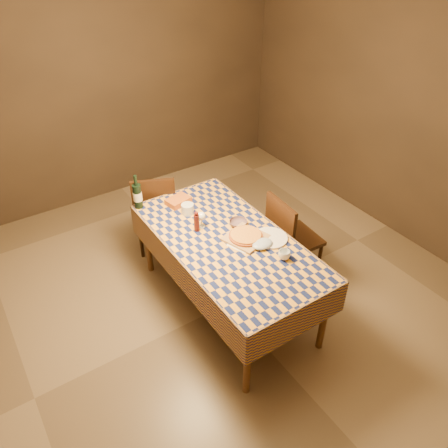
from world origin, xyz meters
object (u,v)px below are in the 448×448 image
object	(u,v)px
dining_table	(227,247)
pizza	(246,235)
cutting_board	(246,238)
white_plate	(270,238)
chair_right	(289,235)
bowl	(238,223)
chair_far	(155,209)
wine_bottle	(137,196)

from	to	relation	value
dining_table	pizza	xyz separation A→B (m)	(0.14, -0.07, 0.11)
cutting_board	white_plate	xyz separation A→B (m)	(0.17, -0.11, -0.00)
chair_right	pizza	bearing A→B (deg)	-172.70
bowl	chair_far	bearing A→B (deg)	109.51
dining_table	chair_right	size ratio (longest dim) A/B	1.98
chair_right	chair_far	bearing A→B (deg)	128.00
bowl	dining_table	bearing A→B (deg)	-149.42
bowl	chair_far	world-z (taller)	chair_far
dining_table	white_plate	world-z (taller)	white_plate
bowl	cutting_board	bearing A→B (deg)	-106.26
white_plate	chair_right	world-z (taller)	chair_right
dining_table	chair_far	bearing A→B (deg)	98.13
bowl	chair_right	size ratio (longest dim) A/B	0.17
cutting_board	wine_bottle	world-z (taller)	wine_bottle
cutting_board	white_plate	size ratio (longest dim) A/B	1.05
cutting_board	chair_far	size ratio (longest dim) A/B	0.33
dining_table	chair_far	world-z (taller)	chair_far
cutting_board	pizza	world-z (taller)	pizza
cutting_board	chair_far	bearing A→B (deg)	104.06
chair_far	dining_table	bearing A→B (deg)	-81.87
wine_bottle	chair_right	bearing A→B (deg)	-37.95
pizza	chair_far	xyz separation A→B (m)	(-0.29, 1.16, -0.28)
dining_table	bowl	world-z (taller)	bowl
dining_table	white_plate	bearing A→B (deg)	-31.79
bowl	wine_bottle	distance (m)	0.96
dining_table	chair_far	xyz separation A→B (m)	(-0.15, 1.08, -0.17)
cutting_board	bowl	bearing A→B (deg)	73.74
bowl	wine_bottle	world-z (taller)	wine_bottle
pizza	bowl	bearing A→B (deg)	73.74
pizza	chair_right	world-z (taller)	chair_right
wine_bottle	pizza	bearing A→B (deg)	-59.74
dining_table	wine_bottle	size ratio (longest dim) A/B	5.55
cutting_board	chair_far	world-z (taller)	chair_far
bowl	pizza	bearing A→B (deg)	-106.26
bowl	chair_far	size ratio (longest dim) A/B	0.17
bowl	wine_bottle	xyz separation A→B (m)	(-0.60, 0.75, 0.10)
dining_table	bowl	xyz separation A→B (m)	(0.19, 0.11, 0.10)
white_plate	pizza	bearing A→B (deg)	145.92
dining_table	chair_far	size ratio (longest dim) A/B	1.98
wine_bottle	white_plate	world-z (taller)	wine_bottle
chair_far	bowl	bearing A→B (deg)	-70.49
dining_table	cutting_board	world-z (taller)	cutting_board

